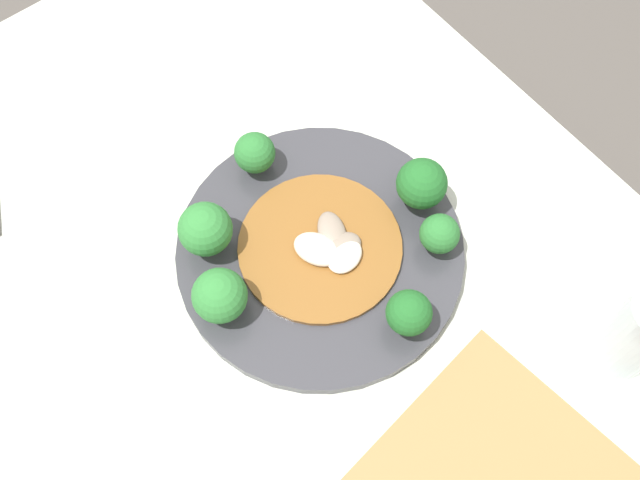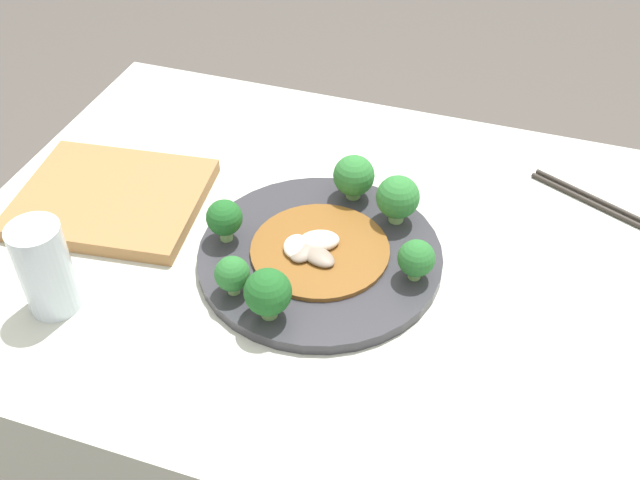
% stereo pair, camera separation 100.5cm
% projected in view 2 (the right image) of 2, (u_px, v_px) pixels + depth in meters
% --- Properties ---
extents(table, '(1.00, 0.72, 0.73)m').
position_uv_depth(table, '(334.00, 413.00, 1.22)').
color(table, '#B7BCAD').
rests_on(table, ground_plane).
extents(plate, '(0.31, 0.31, 0.02)m').
position_uv_depth(plate, '(320.00, 256.00, 0.96)').
color(plate, '#333338').
rests_on(plate, table).
extents(broccoli_east, '(0.05, 0.05, 0.06)m').
position_uv_depth(broccoli_east, '(224.00, 218.00, 0.95)').
color(broccoli_east, '#89B76B').
rests_on(broccoli_east, plate).
extents(broccoli_south, '(0.06, 0.06, 0.06)m').
position_uv_depth(broccoli_south, '(354.00, 176.00, 1.01)').
color(broccoli_south, '#7AAD5B').
rests_on(broccoli_south, plate).
extents(broccoli_west, '(0.05, 0.05, 0.05)m').
position_uv_depth(broccoli_west, '(416.00, 259.00, 0.90)').
color(broccoli_west, '#7AAD5B').
rests_on(broccoli_west, plate).
extents(broccoli_north, '(0.06, 0.06, 0.07)m').
position_uv_depth(broccoli_north, '(268.00, 293.00, 0.85)').
color(broccoli_north, '#70A356').
rests_on(broccoli_north, plate).
extents(broccoli_southwest, '(0.06, 0.06, 0.07)m').
position_uv_depth(broccoli_southwest, '(398.00, 198.00, 0.97)').
color(broccoli_southwest, '#89B76B').
rests_on(broccoli_southwest, plate).
extents(broccoli_northeast, '(0.04, 0.04, 0.05)m').
position_uv_depth(broccoli_northeast, '(232.00, 274.00, 0.88)').
color(broccoli_northeast, '#89B76B').
rests_on(broccoli_northeast, plate).
extents(stirfry_center, '(0.18, 0.18, 0.02)m').
position_uv_depth(stirfry_center, '(317.00, 249.00, 0.95)').
color(stirfry_center, brown).
rests_on(stirfry_center, plate).
extents(drinking_glass, '(0.06, 0.06, 0.12)m').
position_uv_depth(drinking_glass, '(45.00, 268.00, 0.86)').
color(drinking_glass, silver).
rests_on(drinking_glass, table).
extents(chopsticks, '(0.23, 0.12, 0.01)m').
position_uv_depth(chopsticks, '(611.00, 209.00, 1.03)').
color(chopsticks, '#2D2823').
rests_on(chopsticks, table).
extents(cutting_board, '(0.27, 0.24, 0.02)m').
position_uv_depth(cutting_board, '(112.00, 198.00, 1.04)').
color(cutting_board, olive).
rests_on(cutting_board, table).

